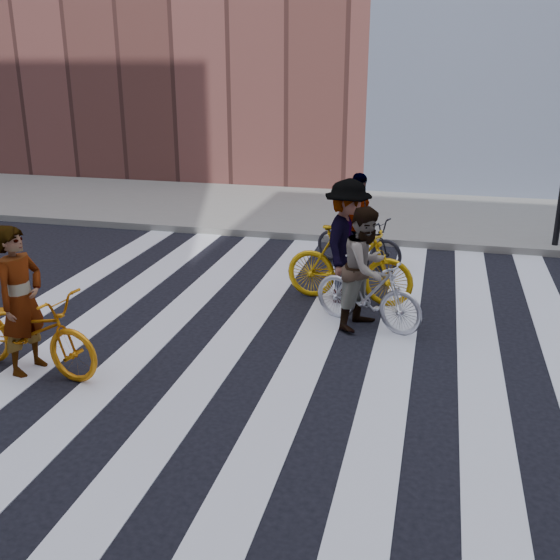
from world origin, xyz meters
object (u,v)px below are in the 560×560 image
at_px(rider_mid, 366,268).
at_px(rider_rear, 357,220).
at_px(bike_yellow_right, 349,265).
at_px(rider_left, 21,301).
at_px(bike_dark_rear, 359,242).
at_px(bike_silver_mid, 368,292).
at_px(bike_yellow_left, 29,331).
at_px(rider_right, 347,242).

bearing_deg(rider_mid, rider_rear, 33.63).
bearing_deg(rider_mid, bike_yellow_right, 44.59).
relative_size(bike_yellow_right, rider_left, 1.09).
relative_size(bike_dark_rear, rider_left, 0.94).
bearing_deg(bike_dark_rear, bike_yellow_right, -157.00).
xyz_separation_m(bike_silver_mid, rider_left, (-3.92, -2.42, 0.41)).
height_order(bike_yellow_right, rider_left, rider_left).
relative_size(bike_yellow_left, bike_dark_rear, 1.16).
relative_size(bike_yellow_right, rider_right, 1.04).
bearing_deg(rider_left, bike_silver_mid, -48.80).
height_order(rider_mid, rider_right, rider_right).
height_order(rider_left, rider_rear, rider_left).
xyz_separation_m(bike_yellow_right, rider_left, (-3.52, -3.35, 0.32)).
bearing_deg(bike_yellow_right, rider_mid, -152.77).
xyz_separation_m(bike_dark_rear, rider_right, (0.04, -1.94, 0.52)).
relative_size(bike_yellow_right, rider_mid, 1.15).
relative_size(bike_yellow_left, bike_yellow_right, 1.00).
xyz_separation_m(bike_dark_rear, rider_left, (-3.42, -5.29, 0.47)).
bearing_deg(bike_yellow_right, bike_dark_rear, 9.18).
height_order(bike_yellow_left, bike_yellow_right, bike_yellow_right).
distance_m(rider_left, rider_right, 4.82).
distance_m(bike_silver_mid, bike_yellow_right, 1.02).
distance_m(bike_dark_rear, rider_rear, 0.41).
distance_m(bike_yellow_left, rider_right, 4.81).
height_order(bike_silver_mid, rider_right, rider_right).
relative_size(bike_silver_mid, rider_rear, 1.00).
relative_size(bike_yellow_left, rider_left, 1.09).
height_order(bike_yellow_right, rider_mid, rider_mid).
distance_m(bike_yellow_right, rider_mid, 1.04).
bearing_deg(rider_mid, rider_right, 47.21).
distance_m(bike_dark_rear, rider_mid, 2.94).
distance_m(bike_dark_rear, rider_right, 2.01).
relative_size(rider_left, rider_mid, 1.05).
height_order(bike_dark_rear, rider_rear, rider_rear).
height_order(bike_silver_mid, bike_dark_rear, bike_silver_mid).
xyz_separation_m(bike_yellow_right, rider_mid, (0.36, -0.94, 0.27)).
height_order(bike_silver_mid, rider_left, rider_left).
xyz_separation_m(rider_left, rider_rear, (3.37, 5.29, -0.06)).
bearing_deg(bike_yellow_left, rider_mid, -48.13).
bearing_deg(rider_rear, rider_right, -157.00).
xyz_separation_m(bike_yellow_left, bike_yellow_right, (3.47, 3.35, 0.08)).
xyz_separation_m(bike_silver_mid, bike_yellow_right, (-0.41, 0.94, 0.09)).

